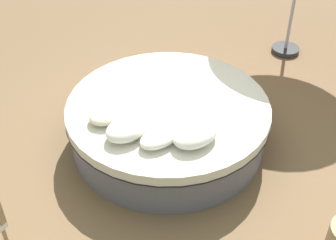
# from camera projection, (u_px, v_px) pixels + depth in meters

# --- Properties ---
(ground_plane) EXTENTS (16.00, 16.00, 0.00)m
(ground_plane) POSITION_uv_depth(u_px,v_px,m) (168.00, 142.00, 5.75)
(ground_plane) COLOR brown
(round_bed) EXTENTS (2.41, 2.41, 0.59)m
(round_bed) POSITION_uv_depth(u_px,v_px,m) (168.00, 123.00, 5.56)
(round_bed) COLOR #595966
(round_bed) RESTS_ON ground_plane
(throw_pillow_0) EXTENTS (0.52, 0.38, 0.16)m
(throw_pillow_0) POSITION_uv_depth(u_px,v_px,m) (110.00, 113.00, 5.13)
(throw_pillow_0) COLOR beige
(throw_pillow_0) RESTS_ON round_bed
(throw_pillow_1) EXTENTS (0.49, 0.36, 0.20)m
(throw_pillow_1) POSITION_uv_depth(u_px,v_px,m) (127.00, 129.00, 4.87)
(throw_pillow_1) COLOR white
(throw_pillow_1) RESTS_ON round_bed
(throw_pillow_2) EXTENTS (0.49, 0.30, 0.15)m
(throw_pillow_2) POSITION_uv_depth(u_px,v_px,m) (160.00, 137.00, 4.81)
(throw_pillow_2) COLOR white
(throw_pillow_2) RESTS_ON round_bed
(throw_pillow_3) EXTENTS (0.54, 0.38, 0.20)m
(throw_pillow_3) POSITION_uv_depth(u_px,v_px,m) (195.00, 134.00, 4.81)
(throw_pillow_3) COLOR white
(throw_pillow_3) RESTS_ON round_bed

